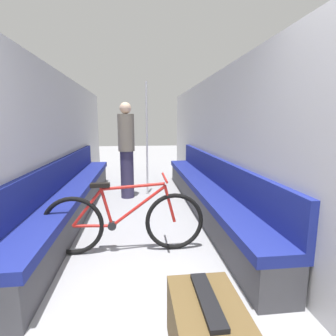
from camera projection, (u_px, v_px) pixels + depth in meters
wall_left at (50, 145)px, 3.74m from camera, size 0.10×8.89×2.20m
wall_right at (223, 143)px, 4.04m from camera, size 0.10×8.89×2.20m
bench_seat_row_left at (73, 196)px, 4.01m from camera, size 0.44×4.78×0.87m
bench_seat_row_right at (205, 192)px, 4.25m from camera, size 0.44×4.78×0.87m
bicycle at (125, 222)px, 2.84m from camera, size 1.74×0.46×0.84m
grab_pole_near at (147, 141)px, 5.08m from camera, size 0.08×0.08×2.18m
passenger_standing at (127, 149)px, 4.85m from camera, size 0.30×0.30×1.77m
luggage_bag at (206, 331)px, 1.54m from camera, size 0.40×0.57×0.42m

